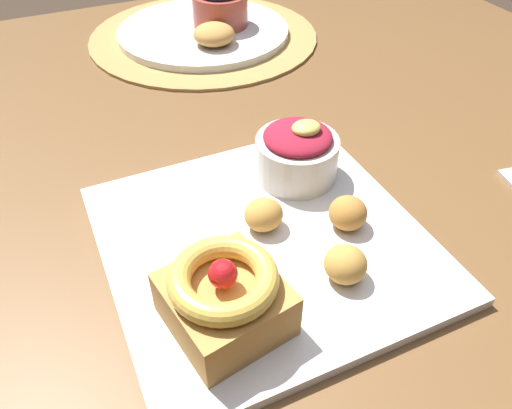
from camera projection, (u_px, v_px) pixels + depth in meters
dining_table at (229, 201)px, 0.69m from camera, size 1.36×1.14×0.73m
woven_placemat at (204, 36)px, 0.89m from camera, size 0.40×0.40×0.00m
front_plate at (264, 242)px, 0.51m from camera, size 0.31×0.31×0.01m
cake_slice at (224, 297)px, 0.41m from camera, size 0.10×0.11×0.07m
berry_ramekin at (297, 153)px, 0.56m from camera, size 0.09×0.09×0.07m
fritter_front at (345, 264)px, 0.45m from camera, size 0.04×0.04×0.03m
fritter_middle at (264, 215)px, 0.50m from camera, size 0.04×0.04×0.03m
fritter_back at (348, 213)px, 0.50m from camera, size 0.04×0.04×0.03m
back_plate at (203, 31)px, 0.89m from camera, size 0.30×0.30×0.01m
back_ramekin at (220, 6)px, 0.87m from camera, size 0.10×0.10×0.08m
back_pastry at (214, 34)px, 0.82m from camera, size 0.07×0.07×0.03m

